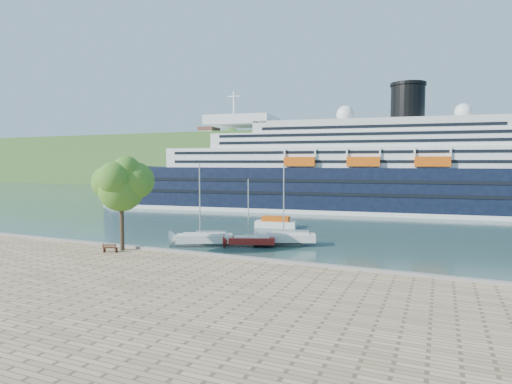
{
  "coord_description": "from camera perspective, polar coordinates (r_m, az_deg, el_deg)",
  "views": [
    {
      "loc": [
        26.32,
        -39.14,
        10.87
      ],
      "look_at": [
        -3.63,
        30.0,
        5.6
      ],
      "focal_mm": 30.0,
      "sensor_mm": 36.0,
      "label": 1
    }
  ],
  "objects": [
    {
      "name": "far_hillside",
      "position": [
        186.02,
        15.33,
        4.21
      ],
      "size": [
        400.0,
        50.0,
        24.0
      ],
      "primitive_type": "cube",
      "color": "#3B6227",
      "rests_on": "ground"
    },
    {
      "name": "sailboat_red",
      "position": [
        54.44,
        -0.56,
        -3.06
      ],
      "size": [
        6.67,
        4.06,
        8.35
      ],
      "primitive_type": null,
      "rotation": [
        0.0,
        0.0,
        0.38
      ],
      "color": "maroon",
      "rests_on": "ground"
    },
    {
      "name": "promenade_tree",
      "position": [
        49.83,
        -17.51,
        -1.01
      ],
      "size": [
        6.86,
        6.86,
        11.37
      ],
      "primitive_type": null,
      "color": "#31641A",
      "rests_on": "promenade"
    },
    {
      "name": "cruise_ship",
      "position": [
        97.08,
        11.75,
        5.65
      ],
      "size": [
        124.29,
        33.01,
        27.63
      ],
      "primitive_type": null,
      "rotation": [
        0.0,
        0.0,
        0.12
      ],
      "color": "black",
      "rests_on": "ground"
    },
    {
      "name": "floating_pontoon",
      "position": [
        57.82,
        -2.28,
        -6.65
      ],
      "size": [
        16.73,
        6.3,
        0.37
      ],
      "primitive_type": null,
      "rotation": [
        0.0,
        0.0,
        0.26
      ],
      "color": "gray",
      "rests_on": "ground"
    },
    {
      "name": "tender_launch",
      "position": [
        71.31,
        2.64,
        -4.01
      ],
      "size": [
        7.11,
        3.44,
        1.88
      ],
      "primitive_type": null,
      "rotation": [
        0.0,
        0.0,
        0.17
      ],
      "color": "#D14E0C",
      "rests_on": "ground"
    },
    {
      "name": "sailboat_white_near",
      "position": [
        55.23,
        -6.93,
        -1.98
      ],
      "size": [
        8.13,
        5.47,
        10.29
      ],
      "primitive_type": null,
      "rotation": [
        0.0,
        0.0,
        0.45
      ],
      "color": "silver",
      "rests_on": "ground"
    },
    {
      "name": "park_bench",
      "position": [
        49.86,
        -18.85,
        -7.02
      ],
      "size": [
        1.76,
        1.13,
        1.05
      ],
      "primitive_type": null,
      "rotation": [
        0.0,
        0.0,
        0.3
      ],
      "color": "#4B2515",
      "rests_on": "promenade"
    },
    {
      "name": "quay_coping",
      "position": [
        48.0,
        -10.51,
        -7.75
      ],
      "size": [
        220.0,
        0.5,
        0.3
      ],
      "primitive_type": "cube",
      "color": "slate",
      "rests_on": "promenade"
    },
    {
      "name": "ground",
      "position": [
        48.4,
        -10.36,
        -9.04
      ],
      "size": [
        400.0,
        400.0,
        0.0
      ],
      "primitive_type": "plane",
      "color": "#294942",
      "rests_on": "ground"
    },
    {
      "name": "sailboat_white_far",
      "position": [
        55.58,
        4.28,
        -1.99
      ],
      "size": [
        8.13,
        4.87,
        10.17
      ],
      "primitive_type": null,
      "rotation": [
        0.0,
        0.0,
        0.37
      ],
      "color": "silver",
      "rests_on": "ground"
    }
  ]
}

